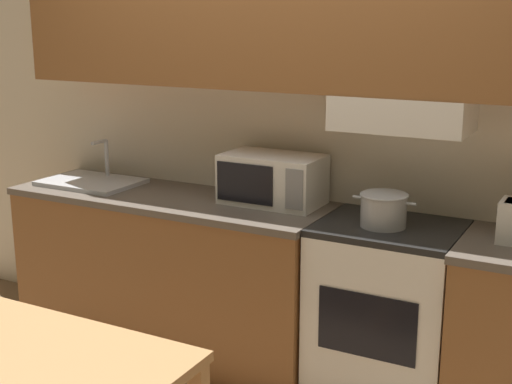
{
  "coord_description": "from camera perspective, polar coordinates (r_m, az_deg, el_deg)",
  "views": [
    {
      "loc": [
        1.55,
        -3.34,
        1.82
      ],
      "look_at": [
        0.05,
        -0.54,
        1.03
      ],
      "focal_mm": 50.0,
      "sensor_mm": 36.0,
      "label": 1
    }
  ],
  "objects": [
    {
      "name": "stove_range",
      "position": [
        3.49,
        10.33,
        -9.57
      ],
      "size": [
        0.65,
        0.55,
        0.88
      ],
      "color": "white",
      "rests_on": "ground_plane"
    },
    {
      "name": "wall_back",
      "position": [
        3.63,
        3.1,
        9.01
      ],
      "size": [
        5.4,
        0.38,
        2.55
      ],
      "color": "silver",
      "rests_on": "ground_plane"
    },
    {
      "name": "ground_plane",
      "position": [
        4.11,
        3.01,
        -12.39
      ],
      "size": [
        16.0,
        16.0,
        0.0
      ],
      "primitive_type": "plane",
      "color": "#7F664C"
    },
    {
      "name": "lower_counter_main",
      "position": [
        3.99,
        -6.78,
        -6.39
      ],
      "size": [
        1.79,
        0.6,
        0.88
      ],
      "color": "brown",
      "rests_on": "ground_plane"
    },
    {
      "name": "sink_basin",
      "position": [
        4.18,
        -13.03,
        0.84
      ],
      "size": [
        0.54,
        0.38,
        0.24
      ],
      "color": "#B7BABF",
      "rests_on": "lower_counter_main"
    },
    {
      "name": "microwave",
      "position": [
        3.63,
        1.33,
        1.03
      ],
      "size": [
        0.51,
        0.3,
        0.25
      ],
      "color": "white",
      "rests_on": "lower_counter_main"
    },
    {
      "name": "cooking_pot",
      "position": [
        3.29,
        10.18,
        -1.35
      ],
      "size": [
        0.3,
        0.22,
        0.15
      ],
      "color": "#B7BABF",
      "rests_on": "stove_range"
    }
  ]
}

